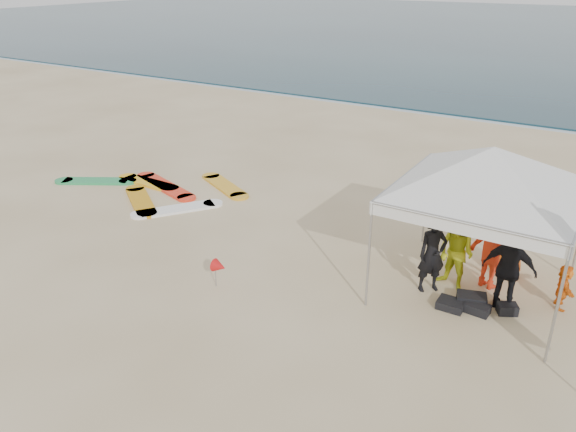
# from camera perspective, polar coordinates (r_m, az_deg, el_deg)

# --- Properties ---
(ground) EXTENTS (120.00, 120.00, 0.00)m
(ground) POSITION_cam_1_polar(r_m,az_deg,el_deg) (10.86, -8.47, -10.32)
(ground) COLOR beige
(ground) RESTS_ON ground
(shoreline_foam) EXTENTS (160.00, 1.20, 0.01)m
(shoreline_foam) POSITION_cam_1_polar(r_m,az_deg,el_deg) (26.34, 17.85, 9.57)
(shoreline_foam) COLOR silver
(shoreline_foam) RESTS_ON ground
(person_black_a) EXTENTS (0.70, 0.69, 1.62)m
(person_black_a) POSITION_cam_1_polar(r_m,az_deg,el_deg) (11.61, 14.44, -3.78)
(person_black_a) COLOR black
(person_black_a) RESTS_ON ground
(person_yellow) EXTENTS (0.92, 0.81, 1.58)m
(person_yellow) POSITION_cam_1_polar(r_m,az_deg,el_deg) (11.83, 16.69, -3.64)
(person_yellow) COLOR #C2C91C
(person_yellow) RESTS_ON ground
(person_orange_a) EXTENTS (1.26, 0.95, 1.72)m
(person_orange_a) POSITION_cam_1_polar(r_m,az_deg,el_deg) (12.08, 20.13, -3.15)
(person_orange_a) COLOR red
(person_orange_a) RESTS_ON ground
(person_black_b) EXTENTS (1.00, 0.42, 1.69)m
(person_black_b) POSITION_cam_1_polar(r_m,az_deg,el_deg) (11.43, 21.55, -5.06)
(person_black_b) COLOR black
(person_black_b) RESTS_ON ground
(person_orange_b) EXTENTS (0.96, 0.72, 1.77)m
(person_orange_b) POSITION_cam_1_polar(r_m,az_deg,el_deg) (12.76, 21.61, -1.80)
(person_orange_b) COLOR #E75C14
(person_orange_b) RESTS_ON ground
(person_seated) EXTENTS (0.48, 0.90, 0.92)m
(person_seated) POSITION_cam_1_polar(r_m,az_deg,el_deg) (12.06, 26.18, -6.46)
(person_seated) COLOR orange
(person_seated) RESTS_ON ground
(canopy_tent) EXTENTS (4.65, 4.65, 3.50)m
(canopy_tent) POSITION_cam_1_polar(r_m,az_deg,el_deg) (11.00, 20.26, 6.58)
(canopy_tent) COLOR #A5A5A8
(canopy_tent) RESTS_ON ground
(marker_pennant) EXTENTS (0.28, 0.28, 0.64)m
(marker_pennant) POSITION_cam_1_polar(r_m,az_deg,el_deg) (11.53, -6.96, -5.14)
(marker_pennant) COLOR #A5A5A8
(marker_pennant) RESTS_ON ground
(gear_pile) EXTENTS (1.45, 0.79, 0.22)m
(gear_pile) POSITION_cam_1_polar(r_m,az_deg,el_deg) (11.56, 18.24, -8.50)
(gear_pile) COLOR black
(gear_pile) RESTS_ON ground
(surfboard_spread) EXTENTS (5.61, 3.73, 0.07)m
(surfboard_spread) POSITION_cam_1_polar(r_m,az_deg,el_deg) (16.98, -13.00, 2.55)
(surfboard_spread) COLOR orange
(surfboard_spread) RESTS_ON ground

